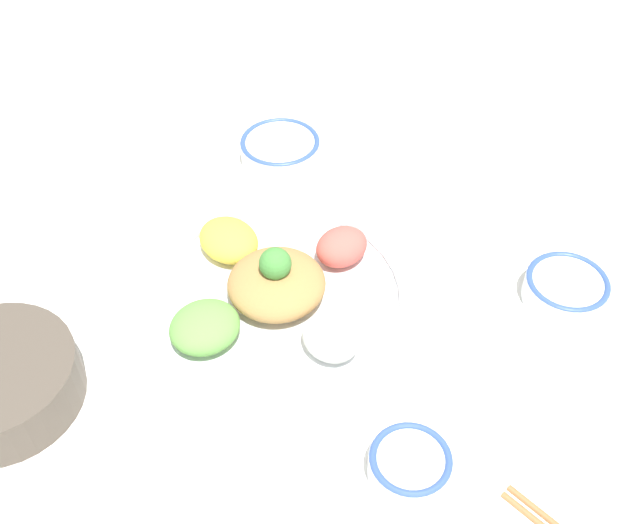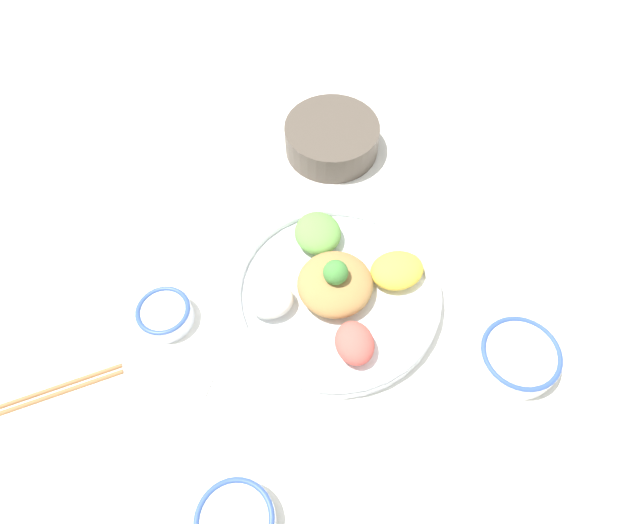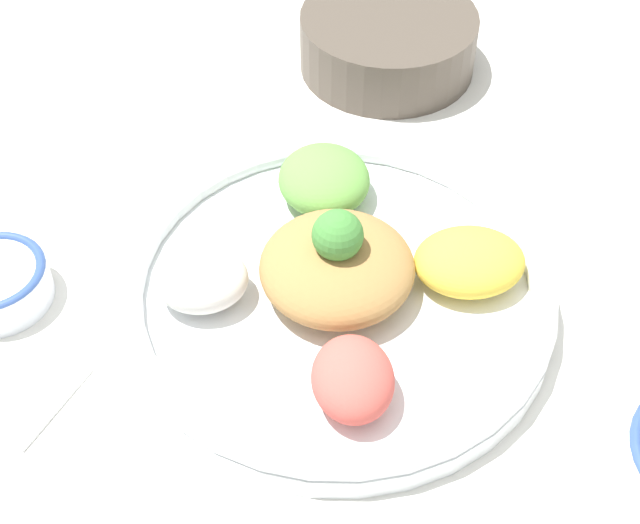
# 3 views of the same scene
# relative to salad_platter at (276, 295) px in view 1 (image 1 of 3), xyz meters

# --- Properties ---
(ground_plane) EXTENTS (2.40, 2.40, 0.00)m
(ground_plane) POSITION_rel_salad_platter_xyz_m (-0.00, -0.04, -0.02)
(ground_plane) COLOR white
(salad_platter) EXTENTS (0.33, 0.33, 0.10)m
(salad_platter) POSITION_rel_salad_platter_xyz_m (0.00, 0.00, 0.00)
(salad_platter) COLOR white
(salad_platter) RESTS_ON ground_plane
(sauce_bowl_red) EXTENTS (0.11, 0.11, 0.04)m
(sauce_bowl_red) POSITION_rel_salad_platter_xyz_m (0.12, 0.26, -0.00)
(sauce_bowl_red) COLOR white
(sauce_bowl_red) RESTS_ON ground_plane
(rice_bowl_blue) EXTENTS (0.10, 0.10, 0.04)m
(rice_bowl_blue) POSITION_rel_salad_platter_xyz_m (0.32, -0.14, -0.00)
(rice_bowl_blue) COLOR white
(rice_bowl_blue) RESTS_ON ground_plane
(sauce_bowl_dark) EXTENTS (0.08, 0.08, 0.03)m
(sauce_bowl_dark) POSITION_rel_salad_platter_xyz_m (0.03, -0.26, -0.00)
(sauce_bowl_dark) COLOR white
(sauce_bowl_dark) RESTS_ON ground_plane
(serving_spoon_main) EXTENTS (0.12, 0.06, 0.01)m
(serving_spoon_main) POSITION_rel_salad_platter_xyz_m (0.15, -0.20, -0.02)
(serving_spoon_main) COLOR white
(serving_spoon_main) RESTS_ON ground_plane
(serving_spoon_extra) EXTENTS (0.06, 0.13, 0.01)m
(serving_spoon_extra) POSITION_rel_salad_platter_xyz_m (0.36, 0.07, -0.02)
(serving_spoon_extra) COLOR white
(serving_spoon_extra) RESTS_ON ground_plane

